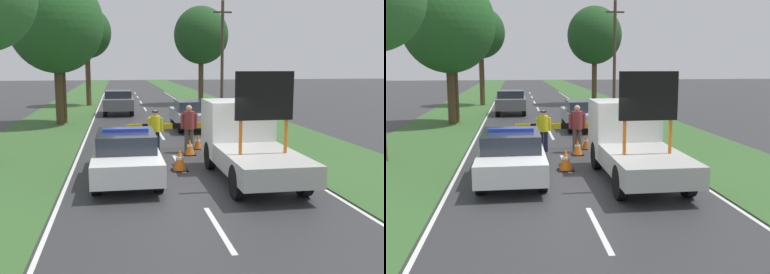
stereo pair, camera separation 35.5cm
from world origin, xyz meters
TOP-DOWN VIEW (x-y plane):
  - ground_plane at (0.00, 0.00)m, footprint 160.00×160.00m
  - lane_markings at (0.00, 12.20)m, footprint 7.03×58.28m
  - grass_verge_left at (-5.63, 20.00)m, footprint 4.12×120.00m
  - grass_verge_right at (5.63, 20.00)m, footprint 4.12×120.00m
  - police_car at (-1.78, 1.09)m, footprint 1.86×4.93m
  - work_truck at (1.78, 0.93)m, footprint 2.00×5.28m
  - road_barrier at (0.12, 5.50)m, footprint 3.57×0.08m
  - police_officer at (-0.60, 5.01)m, footprint 0.57×0.37m
  - pedestrian_civilian at (0.66, 4.74)m, footprint 0.65×0.41m
  - traffic_cone_near_police at (1.11, 5.36)m, footprint 0.41×0.41m
  - traffic_cone_centre_front at (-0.10, 1.88)m, footprint 0.51×0.51m
  - traffic_cone_near_truck at (0.60, 4.23)m, footprint 0.43×0.43m
  - queued_car_sedan_silver at (1.77, 11.00)m, footprint 1.77×4.68m
  - queued_car_suv_grey at (-1.95, 18.23)m, footprint 1.93×3.93m
  - roadside_tree_near_left at (-5.01, 14.14)m, footprint 3.31×3.31m
  - roadside_tree_near_right at (4.82, 24.67)m, footprint 4.41×4.41m
  - roadside_tree_mid_left at (-4.26, 24.85)m, footprint 3.83×3.83m
  - roadside_tree_mid_right at (-5.14, 13.53)m, footprint 5.03×5.03m
  - utility_pole at (4.81, 17.09)m, footprint 1.20×0.20m

SIDE VIEW (x-z plane):
  - ground_plane at x=0.00m, z-range 0.00..0.00m
  - lane_markings at x=0.00m, z-range 0.00..0.01m
  - grass_verge_left at x=-5.63m, z-range 0.00..0.03m
  - grass_verge_right at x=5.63m, z-range 0.00..0.03m
  - traffic_cone_near_police at x=1.11m, z-range 0.00..0.57m
  - traffic_cone_near_truck at x=0.60m, z-range 0.00..0.60m
  - traffic_cone_centre_front at x=-0.10m, z-range 0.00..0.70m
  - police_car at x=-1.78m, z-range -0.02..1.50m
  - queued_car_sedan_silver at x=1.77m, z-range 0.02..1.49m
  - queued_car_suv_grey at x=-1.95m, z-range 0.05..1.63m
  - road_barrier at x=0.12m, z-range 0.35..1.38m
  - police_officer at x=-0.60m, z-range 0.15..1.75m
  - pedestrian_civilian at x=0.66m, z-range 0.16..1.97m
  - work_truck at x=1.78m, z-range -0.50..2.67m
  - utility_pole at x=4.81m, z-range 0.12..7.45m
  - roadside_tree_near_left at x=-5.01m, z-range 1.72..8.73m
  - roadside_tree_mid_right at x=-5.14m, z-range 1.39..9.50m
  - roadside_tree_near_right at x=4.82m, z-range 1.62..9.53m
  - roadside_tree_mid_left at x=-4.26m, z-range 1.83..9.58m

